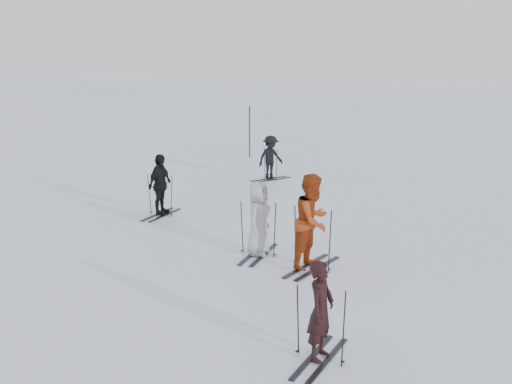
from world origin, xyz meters
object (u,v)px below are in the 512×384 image
Objects in this scene: skier_near_dark at (321,312)px; piste_marker at (250,132)px; skier_red at (313,222)px; skier_uphill_far at (271,158)px; skier_uphill_left at (160,186)px; skier_grey at (258,219)px.

piste_marker is at bearing 31.00° from skier_near_dark.
skier_red is 1.32× the size of skier_uphill_far.
piste_marker is at bearing 40.73° from skier_red.
piste_marker is at bearing 10.32° from skier_uphill_left.
skier_near_dark is 8.94m from skier_uphill_left.
skier_near_dark is at bearing -148.56° from skier_red.
skier_red is 5.66m from skier_uphill_left.
skier_grey is at bearing -117.13° from skier_uphill_left.
piste_marker is (-2.34, 3.90, 0.31)m from skier_uphill_far.
skier_uphill_left is 1.11× the size of skier_uphill_far.
skier_uphill_left is 9.46m from piste_marker.
skier_uphill_left is at bearing -158.06° from skier_uphill_far.
skier_red is 1.42m from skier_grey.
skier_uphill_left is at bearing -82.99° from piste_marker.
skier_red is 0.94× the size of piste_marker.
skier_near_dark is at bearing -149.48° from skier_grey.
skier_grey is at bearing 87.46° from skier_red.
skier_red is at bearing -62.56° from piste_marker.
piste_marker reaches higher than skier_uphill_left.
skier_red is (-1.25, 3.80, 0.23)m from skier_near_dark.
skier_near_dark is 0.91× the size of skier_uphill_left.
skier_uphill_left reaches higher than skier_grey.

